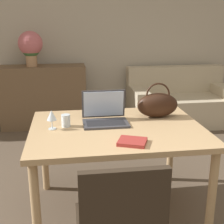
{
  "coord_description": "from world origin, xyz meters",
  "views": [
    {
      "loc": [
        -0.37,
        -1.37,
        1.53
      ],
      "look_at": [
        -0.05,
        0.83,
        0.85
      ],
      "focal_mm": 50.0,
      "sensor_mm": 36.0,
      "label": 1
    }
  ],
  "objects_px": {
    "handbag": "(158,105)",
    "flower_vase": "(31,46)",
    "couch": "(179,104)",
    "wine_glass": "(52,116)",
    "laptop": "(105,114)",
    "drinking_glass": "(66,121)"
  },
  "relations": [
    {
      "from": "couch",
      "to": "flower_vase",
      "type": "height_order",
      "value": "flower_vase"
    },
    {
      "from": "laptop",
      "to": "wine_glass",
      "type": "bearing_deg",
      "value": -164.77
    },
    {
      "from": "wine_glass",
      "to": "flower_vase",
      "type": "xyz_separation_m",
      "value": [
        -0.35,
        2.21,
        0.33
      ]
    },
    {
      "from": "laptop",
      "to": "wine_glass",
      "type": "distance_m",
      "value": 0.42
    },
    {
      "from": "handbag",
      "to": "flower_vase",
      "type": "bearing_deg",
      "value": 120.63
    },
    {
      "from": "drinking_glass",
      "to": "flower_vase",
      "type": "height_order",
      "value": "flower_vase"
    },
    {
      "from": "couch",
      "to": "handbag",
      "type": "bearing_deg",
      "value": -115.59
    },
    {
      "from": "couch",
      "to": "wine_glass",
      "type": "distance_m",
      "value": 2.82
    },
    {
      "from": "couch",
      "to": "laptop",
      "type": "distance_m",
      "value": 2.48
    },
    {
      "from": "couch",
      "to": "handbag",
      "type": "xyz_separation_m",
      "value": [
        -0.93,
        -1.94,
        0.55
      ]
    },
    {
      "from": "wine_glass",
      "to": "flower_vase",
      "type": "relative_size",
      "value": 0.31
    },
    {
      "from": "couch",
      "to": "wine_glass",
      "type": "height_order",
      "value": "wine_glass"
    },
    {
      "from": "laptop",
      "to": "flower_vase",
      "type": "height_order",
      "value": "flower_vase"
    },
    {
      "from": "handbag",
      "to": "flower_vase",
      "type": "relative_size",
      "value": 0.71
    },
    {
      "from": "handbag",
      "to": "flower_vase",
      "type": "distance_m",
      "value": 2.39
    },
    {
      "from": "wine_glass",
      "to": "handbag",
      "type": "bearing_deg",
      "value": 11.46
    },
    {
      "from": "laptop",
      "to": "handbag",
      "type": "relative_size",
      "value": 1.03
    },
    {
      "from": "laptop",
      "to": "handbag",
      "type": "height_order",
      "value": "handbag"
    },
    {
      "from": "laptop",
      "to": "drinking_glass",
      "type": "relative_size",
      "value": 3.72
    },
    {
      "from": "couch",
      "to": "flower_vase",
      "type": "bearing_deg",
      "value": 177.34
    },
    {
      "from": "wine_glass",
      "to": "couch",
      "type": "bearing_deg",
      "value": 49.79
    },
    {
      "from": "drinking_glass",
      "to": "handbag",
      "type": "xyz_separation_m",
      "value": [
        0.75,
        0.13,
        0.06
      ]
    }
  ]
}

